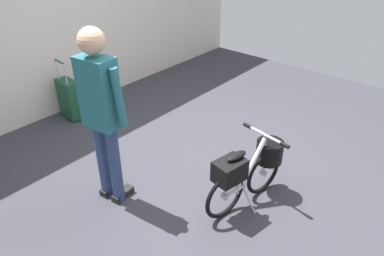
{
  "coord_description": "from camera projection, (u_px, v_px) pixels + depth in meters",
  "views": [
    {
      "loc": [
        -2.46,
        -1.92,
        2.43
      ],
      "look_at": [
        -0.04,
        0.12,
        0.55
      ],
      "focal_mm": 33.66,
      "sensor_mm": 36.0,
      "label": 1
    }
  ],
  "objects": [
    {
      "name": "ground_plane",
      "position": [
        203.0,
        174.0,
        3.92
      ],
      "size": [
        7.29,
        7.29,
        0.0
      ],
      "primitive_type": "plane",
      "color": "#38383F"
    },
    {
      "name": "back_wall",
      "position": [
        53.0,
        14.0,
        4.65
      ],
      "size": [
        7.29,
        0.1,
        2.65
      ],
      "primitive_type": "cube",
      "color": "silver",
      "rests_on": "ground_plane"
    },
    {
      "name": "folding_bike_foreground",
      "position": [
        250.0,
        169.0,
        3.36
      ],
      "size": [
        0.99,
        0.53,
        0.71
      ],
      "color": "black",
      "rests_on": "ground_plane"
    },
    {
      "name": "visitor_near_wall",
      "position": [
        102.0,
        110.0,
        3.11
      ],
      "size": [
        0.3,
        0.53,
        1.7
      ],
      "color": "navy",
      "rests_on": "ground_plane"
    },
    {
      "name": "rolling_suitcase",
      "position": [
        70.0,
        98.0,
        4.89
      ],
      "size": [
        0.21,
        0.38,
        0.83
      ],
      "color": "#19472D",
      "rests_on": "ground_plane"
    }
  ]
}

